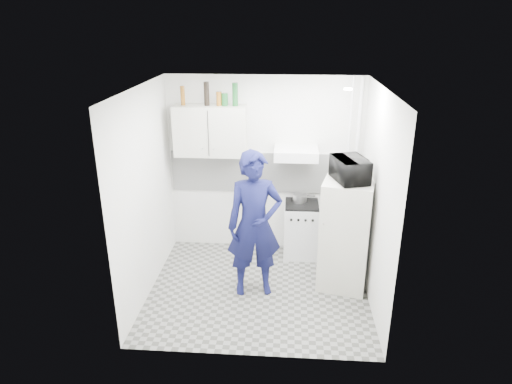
{
  "coord_description": "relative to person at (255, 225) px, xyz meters",
  "views": [
    {
      "loc": [
        0.34,
        -5.1,
        3.34
      ],
      "look_at": [
        -0.05,
        0.3,
        1.25
      ],
      "focal_mm": 32.0,
      "sensor_mm": 36.0,
      "label": 1
    }
  ],
  "objects": [
    {
      "name": "fridge",
      "position": [
        1.15,
        0.24,
        -0.21
      ],
      "size": [
        0.72,
        0.72,
        1.46
      ],
      "primitive_type": "cube",
      "rotation": [
        0.0,
        0.0,
        -0.22
      ],
      "color": "beige",
      "rests_on": "floor"
    },
    {
      "name": "ceiling",
      "position": [
        0.05,
        0.02,
        1.66
      ],
      "size": [
        2.8,
        2.8,
        0.0
      ],
      "primitive_type": "plane",
      "color": "white",
      "rests_on": "wall_back"
    },
    {
      "name": "wall_right",
      "position": [
        1.45,
        0.02,
        0.36
      ],
      "size": [
        0.0,
        2.6,
        2.6
      ],
      "primitive_type": "plane",
      "rotation": [
        1.57,
        0.0,
        -1.57
      ],
      "color": "white",
      "rests_on": "floor"
    },
    {
      "name": "pipe_b",
      "position": [
        1.23,
        1.19,
        0.36
      ],
      "size": [
        0.04,
        0.04,
        2.6
      ],
      "primitive_type": "cylinder",
      "color": "white",
      "rests_on": "floor"
    },
    {
      "name": "canister_b",
      "position": [
        -0.49,
        1.09,
        1.35
      ],
      "size": [
        0.09,
        0.09,
        0.17
      ],
      "primitive_type": "cylinder",
      "color": "#144C1E",
      "rests_on": "upper_cabinet"
    },
    {
      "name": "wall_back",
      "position": [
        0.05,
        1.27,
        0.36
      ],
      "size": [
        2.8,
        0.0,
        2.8
      ],
      "primitive_type": "plane",
      "rotation": [
        1.57,
        0.0,
        0.0
      ],
      "color": "white",
      "rests_on": "floor"
    },
    {
      "name": "microwave",
      "position": [
        1.15,
        0.24,
        0.67
      ],
      "size": [
        0.6,
        0.49,
        0.29
      ],
      "primitive_type": "imported",
      "rotation": [
        0.0,
        0.0,
        1.86
      ],
      "color": "black",
      "rests_on": "fridge"
    },
    {
      "name": "ceiling_spot_fixture",
      "position": [
        1.05,
        0.22,
        1.63
      ],
      "size": [
        0.1,
        0.1,
        0.02
      ],
      "primitive_type": "cylinder",
      "color": "white",
      "rests_on": "ceiling"
    },
    {
      "name": "saucepan",
      "position": [
        0.57,
        1.09,
        -0.06
      ],
      "size": [
        0.2,
        0.2,
        0.11
      ],
      "primitive_type": "cylinder",
      "color": "silver",
      "rests_on": "stove_top"
    },
    {
      "name": "person",
      "position": [
        0.0,
        0.0,
        0.0
      ],
      "size": [
        0.76,
        0.57,
        1.88
      ],
      "primitive_type": "imported",
      "rotation": [
        0.0,
        0.0,
        0.19
      ],
      "color": "#10123D",
      "rests_on": "floor"
    },
    {
      "name": "stove_top",
      "position": [
        0.61,
        1.02,
        -0.13
      ],
      "size": [
        0.48,
        0.48,
        0.03
      ],
      "primitive_type": "cube",
      "color": "black",
      "rests_on": "stove"
    },
    {
      "name": "stove",
      "position": [
        0.61,
        1.02,
        -0.54
      ],
      "size": [
        0.5,
        0.5,
        0.79
      ],
      "primitive_type": "cube",
      "color": "white",
      "rests_on": "floor"
    },
    {
      "name": "range_hood",
      "position": [
        0.5,
        1.02,
        0.63
      ],
      "size": [
        0.6,
        0.5,
        0.14
      ],
      "primitive_type": "cube",
      "color": "white",
      "rests_on": "wall_back"
    },
    {
      "name": "wall_left",
      "position": [
        -1.35,
        0.02,
        0.36
      ],
      "size": [
        0.0,
        2.6,
        2.6
      ],
      "primitive_type": "plane",
      "rotation": [
        1.57,
        0.0,
        1.57
      ],
      "color": "white",
      "rests_on": "floor"
    },
    {
      "name": "pipe_a",
      "position": [
        1.35,
        1.19,
        0.36
      ],
      "size": [
        0.05,
        0.05,
        2.6
      ],
      "primitive_type": "cylinder",
      "color": "white",
      "rests_on": "floor"
    },
    {
      "name": "bottle_e",
      "position": [
        -0.35,
        1.09,
        1.42
      ],
      "size": [
        0.08,
        0.08,
        0.31
      ],
      "primitive_type": "cylinder",
      "color": "#144C1E",
      "rests_on": "upper_cabinet"
    },
    {
      "name": "bottle_a",
      "position": [
        -1.07,
        1.09,
        1.39
      ],
      "size": [
        0.06,
        0.06,
        0.26
      ],
      "primitive_type": "cylinder",
      "color": "brown",
      "rests_on": "upper_cabinet"
    },
    {
      "name": "canister_a",
      "position": [
        -0.57,
        1.09,
        1.36
      ],
      "size": [
        0.08,
        0.08,
        0.19
      ],
      "primitive_type": "cylinder",
      "color": "brown",
      "rests_on": "upper_cabinet"
    },
    {
      "name": "upper_cabinet",
      "position": [
        -0.7,
        1.09,
        0.91
      ],
      "size": [
        1.0,
        0.35,
        0.7
      ],
      "primitive_type": "cube",
      "color": "beige",
      "rests_on": "wall_back"
    },
    {
      "name": "floor",
      "position": [
        0.05,
        0.02,
        -0.94
      ],
      "size": [
        2.8,
        2.8,
        0.0
      ],
      "primitive_type": "plane",
      "color": "gray",
      "rests_on": "ground"
    },
    {
      "name": "bottle_d",
      "position": [
        -0.73,
        1.09,
        1.42
      ],
      "size": [
        0.07,
        0.07,
        0.32
      ],
      "primitive_type": "cylinder",
      "color": "black",
      "rests_on": "upper_cabinet"
    },
    {
      "name": "backsplash",
      "position": [
        0.05,
        1.25,
        0.26
      ],
      "size": [
        2.74,
        0.03,
        0.6
      ],
      "primitive_type": "cube",
      "color": "white",
      "rests_on": "wall_back"
    }
  ]
}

